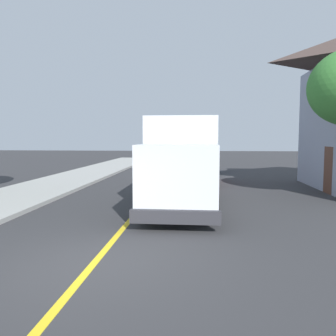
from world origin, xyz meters
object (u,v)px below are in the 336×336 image
object	(u,v)px
box_truck	(183,157)
parked_car_far	(195,156)
parked_car_mid	(198,161)
parked_car_furthest	(196,153)
parked_car_near	(196,168)

from	to	relation	value
box_truck	parked_car_far	size ratio (longest dim) A/B	1.62
parked_car_mid	parked_car_furthest	size ratio (longest dim) A/B	0.99
parked_car_far	parked_car_furthest	size ratio (longest dim) A/B	0.99
parked_car_near	parked_car_far	distance (m)	12.81
parked_car_far	parked_car_furthest	xyz separation A→B (m)	(0.06, 6.40, 0.00)
parked_car_mid	box_truck	bearing A→B (deg)	-92.52
parked_car_far	parked_car_near	bearing A→B (deg)	-89.03
parked_car_mid	parked_car_far	xyz separation A→B (m)	(-0.34, 6.11, 0.00)
parked_car_near	parked_car_furthest	distance (m)	19.20
box_truck	parked_car_near	bearing A→B (deg)	86.00
parked_car_near	parked_car_furthest	size ratio (longest dim) A/B	1.00
box_truck	parked_car_mid	distance (m)	13.17
parked_car_mid	parked_car_furthest	bearing A→B (deg)	91.29
parked_car_far	parked_car_furthest	distance (m)	6.40
box_truck	parked_car_furthest	world-z (taller)	box_truck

